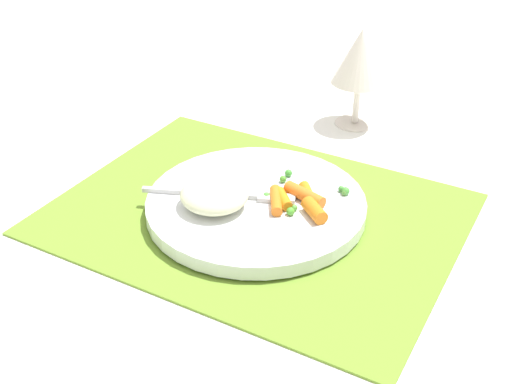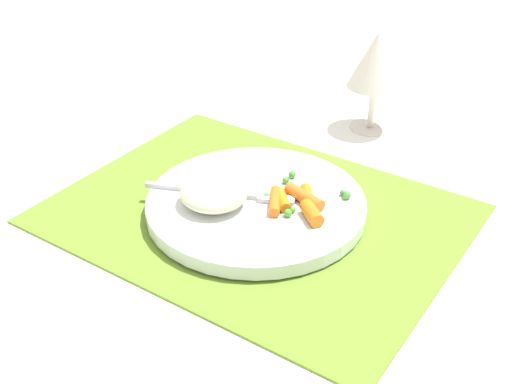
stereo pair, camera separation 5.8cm
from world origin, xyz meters
The scene contains 8 objects.
ground_plane centered at (0.00, 0.00, 0.00)m, with size 2.40×2.40×0.00m, color white.
placemat centered at (0.00, 0.00, 0.00)m, with size 0.48×0.36×0.01m, color olive.
plate centered at (0.00, 0.00, 0.01)m, with size 0.27×0.27×0.02m, color white.
rice_mound centered at (-0.04, -0.04, 0.04)m, with size 0.08×0.08×0.03m, color beige.
carrot_portion centered at (0.05, 0.01, 0.03)m, with size 0.09×0.08×0.02m.
pea_scatter centered at (0.05, 0.03, 0.03)m, with size 0.09×0.09×0.01m.
fork centered at (-0.02, -0.01, 0.03)m, with size 0.18×0.08×0.01m.
wine_glass centered at (0.01, 0.30, 0.11)m, with size 0.08×0.08×0.15m.
Camera 1 is at (0.33, -0.59, 0.45)m, focal length 46.37 mm.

